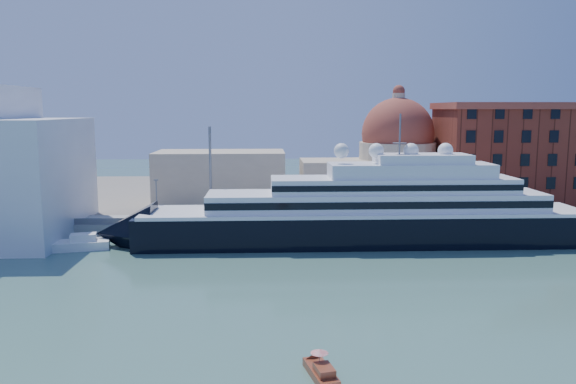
{
  "coord_description": "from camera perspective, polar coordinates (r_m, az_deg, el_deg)",
  "views": [
    {
      "loc": [
        -9.91,
        -74.15,
        23.56
      ],
      "look_at": [
        -5.81,
        18.0,
        10.07
      ],
      "focal_mm": 35.0,
      "sensor_mm": 36.0,
      "label": 1
    }
  ],
  "objects": [
    {
      "name": "ground",
      "position": [
        78.43,
        4.89,
        -9.19
      ],
      "size": [
        400.0,
        400.0,
        0.0
      ],
      "primitive_type": "plane",
      "color": "#3D6A60",
      "rests_on": "ground"
    },
    {
      "name": "warehouse",
      "position": [
        140.86,
        23.58,
        3.65
      ],
      "size": [
        43.0,
        19.0,
        23.25
      ],
      "color": "maroon",
      "rests_on": "land"
    },
    {
      "name": "land",
      "position": [
        151.17,
        1.24,
        -0.27
      ],
      "size": [
        260.0,
        72.0,
        2.0
      ],
      "primitive_type": "cube",
      "color": "slate",
      "rests_on": "ground"
    },
    {
      "name": "church",
      "position": [
        133.47,
        4.49,
        2.85
      ],
      "size": [
        66.0,
        18.0,
        25.5
      ],
      "color": "beige",
      "rests_on": "land"
    },
    {
      "name": "quay",
      "position": [
        110.87,
        2.64,
        -3.3
      ],
      "size": [
        180.0,
        10.0,
        2.5
      ],
      "primitive_type": "cube",
      "color": "gray",
      "rests_on": "ground"
    },
    {
      "name": "service_barge",
      "position": [
        102.72,
        -21.06,
        -5.04
      ],
      "size": [
        13.27,
        6.83,
        2.85
      ],
      "rotation": [
        0.0,
        0.0,
        0.22
      ],
      "color": "white",
      "rests_on": "ground"
    },
    {
      "name": "water_taxi",
      "position": [
        52.27,
        3.41,
        -17.73
      ],
      "size": [
        2.94,
        5.69,
        2.58
      ],
      "rotation": [
        0.0,
        0.0,
        0.22
      ],
      "color": "maroon",
      "rests_on": "ground"
    },
    {
      "name": "lamp_posts",
      "position": [
        107.34,
        -4.0,
        0.95
      ],
      "size": [
        120.8,
        2.4,
        18.0
      ],
      "color": "slate",
      "rests_on": "quay"
    },
    {
      "name": "superyacht",
      "position": [
        100.15,
        6.29,
        -2.63
      ],
      "size": [
        89.85,
        12.46,
        26.85
      ],
      "color": "black",
      "rests_on": "ground"
    },
    {
      "name": "quay_fence",
      "position": [
        106.12,
        2.86,
        -2.81
      ],
      "size": [
        180.0,
        0.1,
        1.2
      ],
      "primitive_type": "cube",
      "color": "slate",
      "rests_on": "quay"
    }
  ]
}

